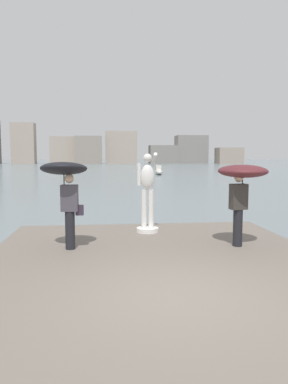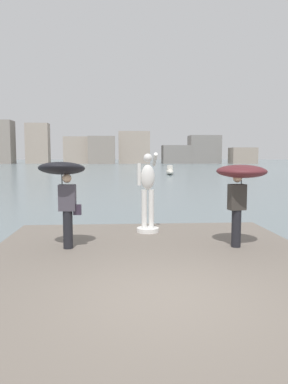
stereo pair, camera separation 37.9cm
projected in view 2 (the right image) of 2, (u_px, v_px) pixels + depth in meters
name	position (u px, v px, depth m)	size (l,w,h in m)	color
ground_plane	(124.00, 176.00, 45.50)	(400.00, 400.00, 0.00)	slate
pier	(155.00, 276.00, 7.30)	(7.21, 9.09, 0.40)	#70665B
statue_white_figure	(148.00, 196.00, 10.43)	(0.62, 0.87, 2.23)	white
onlooker_left	(63.00, 179.00, 8.54)	(1.10, 1.12, 2.05)	black
onlooker_right	(241.00, 179.00, 8.70)	(1.33, 1.33, 1.94)	black
boat_near	(170.00, 171.00, 50.61)	(1.44, 5.56, 1.21)	silver
distant_skyline	(115.00, 148.00, 118.96)	(82.78, 12.13, 13.49)	gray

